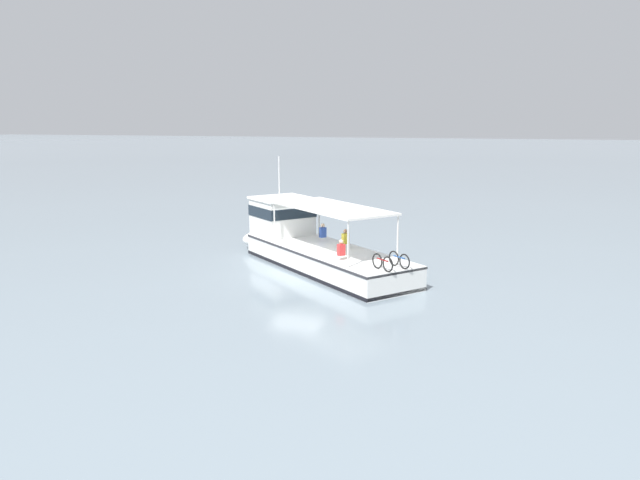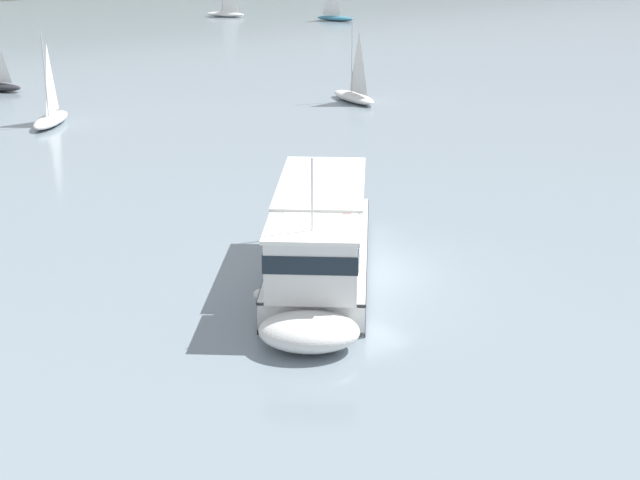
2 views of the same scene
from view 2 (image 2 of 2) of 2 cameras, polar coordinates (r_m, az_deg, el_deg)
name	(u,v)px [view 2 (image 2 of 2)]	position (r m, az deg, el deg)	size (l,w,h in m)	color
ground_plane	(367,274)	(33.34, 2.85, -2.07)	(400.00, 400.00, 0.00)	gray
ferry_main	(318,261)	(31.65, -0.11, -1.26)	(10.73, 11.57, 5.32)	white
sailboat_outer_anchorage	(335,16)	(112.13, 0.93, 13.25)	(3.17, 4.96, 5.40)	teal
sailboat_horizon_west	(51,116)	(58.97, -15.81, 7.16)	(4.21, 4.53, 5.40)	white
sailboat_mid_channel	(354,94)	(63.82, 2.06, 8.74)	(2.27, 4.98, 5.40)	white
sailboat_far_left	(225,12)	(116.97, -5.68, 13.40)	(3.86, 4.75, 5.40)	white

